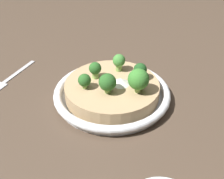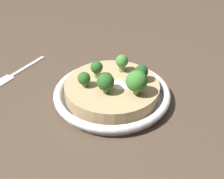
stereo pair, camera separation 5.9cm
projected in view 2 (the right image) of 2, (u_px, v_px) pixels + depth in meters
The scene contains 10 objects.
ground_plane at pixel (112, 98), 0.60m from camera, with size 6.00×6.00×0.00m, color #47382B.
risotto_bowl at pixel (112, 92), 0.59m from camera, with size 0.25×0.25×0.04m.
cheese_sprinkle at pixel (121, 81), 0.58m from camera, with size 0.04×0.04×0.01m.
broccoli_front_left at pixel (122, 62), 0.61m from camera, with size 0.03×0.03×0.04m.
broccoli_right at pixel (97, 68), 0.59m from camera, with size 0.03×0.03×0.04m.
broccoli_back at pixel (106, 82), 0.54m from camera, with size 0.03×0.03×0.04m.
broccoli_back_left at pixel (137, 81), 0.53m from camera, with size 0.04×0.04×0.05m.
broccoli_back_right at pixel (84, 79), 0.56m from camera, with size 0.03×0.03×0.03m.
broccoli_left at pixel (141, 72), 0.58m from camera, with size 0.03×0.03×0.04m.
fork_utensil at pixel (15, 73), 0.68m from camera, with size 0.08×0.16×0.00m.
Camera 2 is at (-0.07, 0.48, 0.36)m, focal length 45.00 mm.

